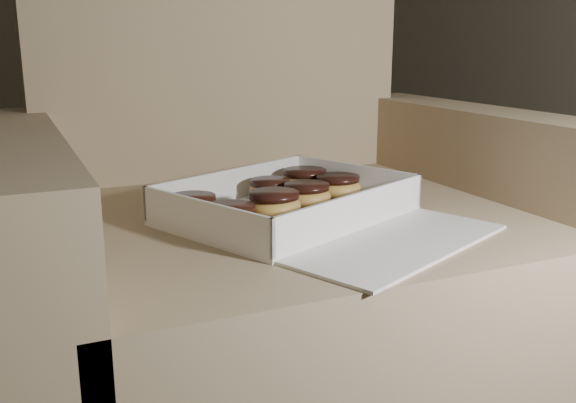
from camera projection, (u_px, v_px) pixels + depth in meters
The scene contains 12 objects.
armchair at pixel (274, 271), 1.21m from camera, with size 1.00×0.84×1.04m.
bakery_box at pixel (307, 214), 1.04m from camera, with size 0.52×0.55×0.06m.
donut_a at pixel (305, 180), 1.21m from camera, with size 0.09×0.09×0.04m.
donut_b at pixel (338, 186), 1.16m from camera, with size 0.08×0.08×0.04m.
donut_c at pixel (231, 217), 0.96m from camera, with size 0.08×0.08×0.04m.
donut_d at pixel (270, 189), 1.15m from camera, with size 0.08×0.08×0.04m.
donut_e at pixel (274, 204), 1.03m from camera, with size 0.09×0.09×0.04m.
donut_f at pixel (307, 195), 1.10m from camera, with size 0.08×0.08×0.04m.
donut_g at pixel (192, 207), 1.02m from camera, with size 0.08×0.08×0.04m.
crumb_a at pixel (374, 199), 1.15m from camera, with size 0.01×0.01×0.00m, color black.
crumb_b at pixel (241, 236), 0.93m from camera, with size 0.01×0.01×0.00m, color black.
crumb_c at pixel (272, 229), 0.97m from camera, with size 0.01×0.01×0.00m, color black.
Camera 1 is at (-0.04, -1.06, 0.75)m, focal length 40.00 mm.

